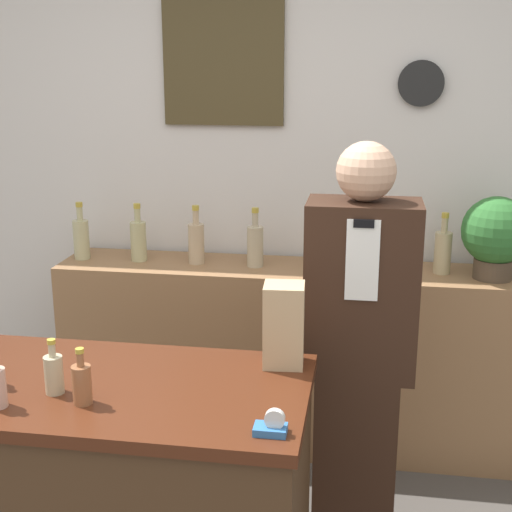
{
  "coord_description": "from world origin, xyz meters",
  "views": [
    {
      "loc": [
        0.5,
        -1.52,
        1.88
      ],
      "look_at": [
        0.09,
        1.08,
        1.15
      ],
      "focal_mm": 50.0,
      "sensor_mm": 36.0,
      "label": 1
    }
  ],
  "objects_px": {
    "potted_plant": "(496,234)",
    "paper_bag": "(284,325)",
    "shopkeeper": "(358,358)",
    "tape_dispenser": "(272,426)"
  },
  "relations": [
    {
      "from": "shopkeeper",
      "to": "tape_dispenser",
      "type": "xyz_separation_m",
      "value": [
        -0.22,
        -0.78,
        0.12
      ]
    },
    {
      "from": "shopkeeper",
      "to": "tape_dispenser",
      "type": "bearing_deg",
      "value": -105.73
    },
    {
      "from": "potted_plant",
      "to": "paper_bag",
      "type": "relative_size",
      "value": 1.36
    },
    {
      "from": "paper_bag",
      "to": "tape_dispenser",
      "type": "xyz_separation_m",
      "value": [
        0.02,
        -0.46,
        -0.12
      ]
    },
    {
      "from": "paper_bag",
      "to": "tape_dispenser",
      "type": "distance_m",
      "value": 0.47
    },
    {
      "from": "shopkeeper",
      "to": "tape_dispenser",
      "type": "relative_size",
      "value": 17.87
    },
    {
      "from": "shopkeeper",
      "to": "tape_dispenser",
      "type": "height_order",
      "value": "shopkeeper"
    },
    {
      "from": "shopkeeper",
      "to": "paper_bag",
      "type": "height_order",
      "value": "shopkeeper"
    },
    {
      "from": "shopkeeper",
      "to": "potted_plant",
      "type": "bearing_deg",
      "value": 51.29
    },
    {
      "from": "shopkeeper",
      "to": "paper_bag",
      "type": "distance_m",
      "value": 0.47
    }
  ]
}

